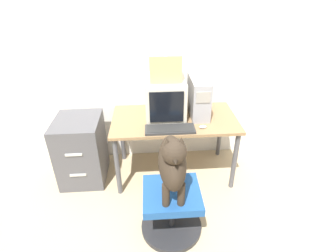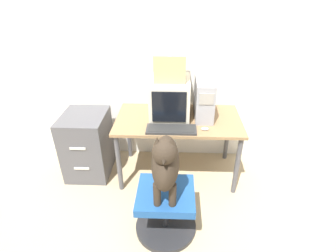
{
  "view_description": "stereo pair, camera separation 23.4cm",
  "coord_description": "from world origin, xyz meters",
  "px_view_note": "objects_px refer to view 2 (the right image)",
  "views": [
    {
      "loc": [
        -0.25,
        -2.03,
        1.97
      ],
      "look_at": [
        -0.09,
        -0.0,
        0.81
      ],
      "focal_mm": 28.0,
      "sensor_mm": 36.0,
      "label": 1
    },
    {
      "loc": [
        -0.01,
        -2.03,
        1.97
      ],
      "look_at": [
        -0.09,
        -0.0,
        0.81
      ],
      "focal_mm": 28.0,
      "sensor_mm": 36.0,
      "label": 2
    }
  ],
  "objects_px": {
    "crt_monitor": "(170,97)",
    "cardboard_box": "(170,66)",
    "filing_cabinet": "(88,144)",
    "keyboard": "(171,129)",
    "pc_tower": "(204,98)",
    "office_chair": "(166,209)",
    "dog": "(165,162)"
  },
  "relations": [
    {
      "from": "office_chair",
      "to": "filing_cabinet",
      "type": "bearing_deg",
      "value": 139.11
    },
    {
      "from": "office_chair",
      "to": "filing_cabinet",
      "type": "xyz_separation_m",
      "value": [
        -0.9,
        0.78,
        0.13
      ]
    },
    {
      "from": "pc_tower",
      "to": "dog",
      "type": "distance_m",
      "value": 0.96
    },
    {
      "from": "keyboard",
      "to": "cardboard_box",
      "type": "relative_size",
      "value": 1.54
    },
    {
      "from": "dog",
      "to": "cardboard_box",
      "type": "height_order",
      "value": "cardboard_box"
    },
    {
      "from": "pc_tower",
      "to": "crt_monitor",
      "type": "bearing_deg",
      "value": 179.01
    },
    {
      "from": "cardboard_box",
      "to": "dog",
      "type": "bearing_deg",
      "value": -90.27
    },
    {
      "from": "pc_tower",
      "to": "office_chair",
      "type": "relative_size",
      "value": 0.83
    },
    {
      "from": "crt_monitor",
      "to": "dog",
      "type": "distance_m",
      "value": 0.91
    },
    {
      "from": "crt_monitor",
      "to": "keyboard",
      "type": "distance_m",
      "value": 0.38
    },
    {
      "from": "keyboard",
      "to": "office_chair",
      "type": "bearing_deg",
      "value": -93.14
    },
    {
      "from": "dog",
      "to": "crt_monitor",
      "type": "bearing_deg",
      "value": 89.73
    },
    {
      "from": "crt_monitor",
      "to": "cardboard_box",
      "type": "distance_m",
      "value": 0.33
    },
    {
      "from": "crt_monitor",
      "to": "dog",
      "type": "height_order",
      "value": "crt_monitor"
    },
    {
      "from": "pc_tower",
      "to": "keyboard",
      "type": "bearing_deg",
      "value": -134.8
    },
    {
      "from": "keyboard",
      "to": "cardboard_box",
      "type": "bearing_deg",
      "value": 94.34
    },
    {
      "from": "crt_monitor",
      "to": "filing_cabinet",
      "type": "distance_m",
      "value": 1.06
    },
    {
      "from": "crt_monitor",
      "to": "pc_tower",
      "type": "distance_m",
      "value": 0.35
    },
    {
      "from": "cardboard_box",
      "to": "crt_monitor",
      "type": "bearing_deg",
      "value": -90.0
    },
    {
      "from": "pc_tower",
      "to": "dog",
      "type": "relative_size",
      "value": 0.74
    },
    {
      "from": "keyboard",
      "to": "dog",
      "type": "bearing_deg",
      "value": -92.99
    },
    {
      "from": "crt_monitor",
      "to": "filing_cabinet",
      "type": "bearing_deg",
      "value": -174.54
    },
    {
      "from": "pc_tower",
      "to": "filing_cabinet",
      "type": "height_order",
      "value": "pc_tower"
    },
    {
      "from": "pc_tower",
      "to": "keyboard",
      "type": "height_order",
      "value": "pc_tower"
    },
    {
      "from": "filing_cabinet",
      "to": "office_chair",
      "type": "bearing_deg",
      "value": -40.89
    },
    {
      "from": "crt_monitor",
      "to": "keyboard",
      "type": "relative_size",
      "value": 1.0
    },
    {
      "from": "cardboard_box",
      "to": "pc_tower",
      "type": "bearing_deg",
      "value": -1.63
    },
    {
      "from": "keyboard",
      "to": "pc_tower",
      "type": "bearing_deg",
      "value": 45.2
    },
    {
      "from": "office_chair",
      "to": "dog",
      "type": "relative_size",
      "value": 0.88
    },
    {
      "from": "filing_cabinet",
      "to": "dog",
      "type": "bearing_deg",
      "value": -41.89
    },
    {
      "from": "office_chair",
      "to": "dog",
      "type": "xyz_separation_m",
      "value": [
        0.0,
        -0.03,
        0.53
      ]
    },
    {
      "from": "office_chair",
      "to": "filing_cabinet",
      "type": "distance_m",
      "value": 1.2
    }
  ]
}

